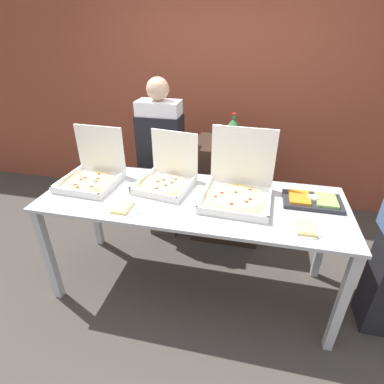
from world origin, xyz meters
The scene contains 14 objects.
ground_plane centered at (0.00, 0.00, 0.00)m, with size 16.00×16.00×0.00m, color #423D38.
brick_wall_behind centered at (0.00, 1.70, 1.40)m, with size 10.00×0.06×2.80m.
buffet_table centered at (0.00, 0.00, 0.80)m, with size 2.28×0.84×0.91m.
pizza_box_near_left centered at (0.33, 0.08, 0.99)m, with size 0.52×0.53×0.49m.
pizza_box_near_right centered at (-0.86, 0.08, 0.99)m, with size 0.45×0.46×0.43m.
pizza_box_far_left centered at (-0.24, 0.16, 0.98)m, with size 0.47×0.48×0.41m.
paper_plate_front_right centered at (0.80, -0.24, 0.92)m, with size 0.21×0.21×0.03m.
paper_plate_front_left centered at (-0.45, -0.26, 0.92)m, with size 0.26×0.26×0.03m.
veggie_tray centered at (0.88, 0.12, 0.93)m, with size 0.41×0.25×0.05m.
sideboard_podium centered at (0.20, 0.89, 0.52)m, with size 0.70×0.55×1.05m.
soda_bottle centered at (0.21, 0.83, 1.18)m, with size 0.10×0.10×0.31m.
soda_can_silver centered at (0.39, 0.71, 1.11)m, with size 0.07×0.07×0.12m.
soda_can_colored centered at (0.04, 1.05, 1.11)m, with size 0.07×0.07×0.12m.
person_server_vest centered at (-0.48, 0.73, 0.93)m, with size 0.42×0.24×1.66m.
Camera 1 is at (0.43, -1.91, 2.05)m, focal length 28.00 mm.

